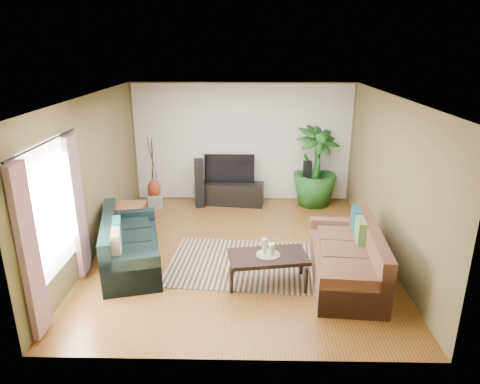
{
  "coord_description": "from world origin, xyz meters",
  "views": [
    {
      "loc": [
        0.15,
        -6.81,
        3.47
      ],
      "look_at": [
        0.0,
        0.2,
        1.05
      ],
      "focal_mm": 32.0,
      "sensor_mm": 36.0,
      "label": 1
    }
  ],
  "objects_px": {
    "coffee_table": "(268,269)",
    "speaker_right": "(307,183)",
    "tv_stand": "(230,193)",
    "sofa_right": "(346,254)",
    "vase": "(154,189)",
    "speaker_left": "(199,183)",
    "television": "(230,168)",
    "sofa_left": "(131,241)",
    "pedestal": "(155,201)",
    "side_table": "(130,219)",
    "potted_plant": "(315,167)"
  },
  "relations": [
    {
      "from": "speaker_right",
      "to": "vase",
      "type": "height_order",
      "value": "speaker_right"
    },
    {
      "from": "sofa_right",
      "to": "coffee_table",
      "type": "xyz_separation_m",
      "value": [
        -1.2,
        -0.16,
        -0.19
      ]
    },
    {
      "from": "potted_plant",
      "to": "side_table",
      "type": "relative_size",
      "value": 3.18
    },
    {
      "from": "vase",
      "to": "side_table",
      "type": "xyz_separation_m",
      "value": [
        -0.2,
        -1.3,
        -0.18
      ]
    },
    {
      "from": "coffee_table",
      "to": "speaker_right",
      "type": "xyz_separation_m",
      "value": [
        1.02,
        3.55,
        0.26
      ]
    },
    {
      "from": "vase",
      "to": "coffee_table",
      "type": "bearing_deg",
      "value": -52.74
    },
    {
      "from": "pedestal",
      "to": "side_table",
      "type": "height_order",
      "value": "side_table"
    },
    {
      "from": "sofa_left",
      "to": "television",
      "type": "distance_m",
      "value": 3.29
    },
    {
      "from": "sofa_left",
      "to": "coffee_table",
      "type": "relative_size",
      "value": 1.71
    },
    {
      "from": "tv_stand",
      "to": "potted_plant",
      "type": "relative_size",
      "value": 0.85
    },
    {
      "from": "sofa_right",
      "to": "pedestal",
      "type": "relative_size",
      "value": 6.77
    },
    {
      "from": "speaker_left",
      "to": "vase",
      "type": "height_order",
      "value": "speaker_left"
    },
    {
      "from": "tv_stand",
      "to": "potted_plant",
      "type": "xyz_separation_m",
      "value": [
        1.92,
        0.02,
        0.64
      ]
    },
    {
      "from": "sofa_left",
      "to": "sofa_right",
      "type": "bearing_deg",
      "value": -111.34
    },
    {
      "from": "sofa_right",
      "to": "speaker_left",
      "type": "distance_m",
      "value": 4.05
    },
    {
      "from": "potted_plant",
      "to": "vase",
      "type": "relative_size",
      "value": 4.44
    },
    {
      "from": "sofa_left",
      "to": "side_table",
      "type": "height_order",
      "value": "sofa_left"
    },
    {
      "from": "pedestal",
      "to": "side_table",
      "type": "distance_m",
      "value": 1.32
    },
    {
      "from": "tv_stand",
      "to": "television",
      "type": "height_order",
      "value": "television"
    },
    {
      "from": "speaker_left",
      "to": "speaker_right",
      "type": "distance_m",
      "value": 2.44
    },
    {
      "from": "speaker_right",
      "to": "potted_plant",
      "type": "bearing_deg",
      "value": -26.45
    },
    {
      "from": "sofa_right",
      "to": "television",
      "type": "xyz_separation_m",
      "value": [
        -1.93,
        3.3,
        0.42
      ]
    },
    {
      "from": "coffee_table",
      "to": "speaker_right",
      "type": "bearing_deg",
      "value": 64.49
    },
    {
      "from": "sofa_left",
      "to": "vase",
      "type": "distance_m",
      "value": 2.59
    },
    {
      "from": "potted_plant",
      "to": "pedestal",
      "type": "xyz_separation_m",
      "value": [
        -3.58,
        -0.32,
        -0.74
      ]
    },
    {
      "from": "television",
      "to": "speaker_right",
      "type": "bearing_deg",
      "value": 2.64
    },
    {
      "from": "speaker_left",
      "to": "pedestal",
      "type": "distance_m",
      "value": 1.08
    },
    {
      "from": "sofa_right",
      "to": "speaker_right",
      "type": "distance_m",
      "value": 3.39
    },
    {
      "from": "tv_stand",
      "to": "sofa_right",
      "type": "bearing_deg",
      "value": -52.5
    },
    {
      "from": "sofa_left",
      "to": "vase",
      "type": "bearing_deg",
      "value": -10.94
    },
    {
      "from": "speaker_right",
      "to": "side_table",
      "type": "relative_size",
      "value": 1.76
    },
    {
      "from": "television",
      "to": "side_table",
      "type": "bearing_deg",
      "value": -138.92
    },
    {
      "from": "speaker_right",
      "to": "pedestal",
      "type": "distance_m",
      "value": 3.46
    },
    {
      "from": "tv_stand",
      "to": "vase",
      "type": "xyz_separation_m",
      "value": [
        -1.66,
        -0.3,
        0.21
      ]
    },
    {
      "from": "tv_stand",
      "to": "speaker_left",
      "type": "bearing_deg",
      "value": -158.03
    },
    {
      "from": "sofa_left",
      "to": "potted_plant",
      "type": "bearing_deg",
      "value": -64.21
    },
    {
      "from": "tv_stand",
      "to": "potted_plant",
      "type": "height_order",
      "value": "potted_plant"
    },
    {
      "from": "coffee_table",
      "to": "television",
      "type": "distance_m",
      "value": 3.59
    },
    {
      "from": "television",
      "to": "potted_plant",
      "type": "xyz_separation_m",
      "value": [
        1.92,
        0.0,
        0.06
      ]
    },
    {
      "from": "side_table",
      "to": "tv_stand",
      "type": "bearing_deg",
      "value": 40.72
    },
    {
      "from": "speaker_left",
      "to": "coffee_table",
      "type": "bearing_deg",
      "value": -77.38
    },
    {
      "from": "sofa_right",
      "to": "side_table",
      "type": "bearing_deg",
      "value": -109.38
    },
    {
      "from": "tv_stand",
      "to": "speaker_right",
      "type": "relative_size",
      "value": 1.54
    },
    {
      "from": "sofa_left",
      "to": "television",
      "type": "relative_size",
      "value": 1.79
    },
    {
      "from": "television",
      "to": "pedestal",
      "type": "height_order",
      "value": "television"
    },
    {
      "from": "coffee_table",
      "to": "sofa_left",
      "type": "bearing_deg",
      "value": 156.43
    },
    {
      "from": "sofa_right",
      "to": "speaker_left",
      "type": "height_order",
      "value": "speaker_left"
    },
    {
      "from": "sofa_left",
      "to": "speaker_right",
      "type": "distance_m",
      "value": 4.41
    },
    {
      "from": "speaker_right",
      "to": "sofa_left",
      "type": "bearing_deg",
      "value": -137.32
    },
    {
      "from": "pedestal",
      "to": "television",
      "type": "bearing_deg",
      "value": 10.93
    }
  ]
}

